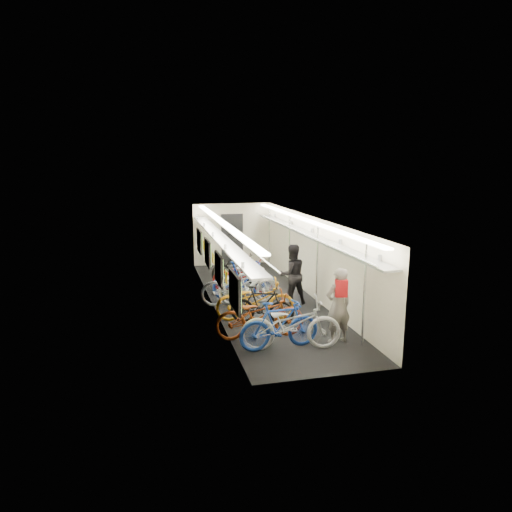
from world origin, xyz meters
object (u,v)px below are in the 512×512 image
bicycle_0 (291,324)px  backpack (341,288)px  bicycle_1 (279,325)px  passenger_mid (292,274)px  passenger_near (338,306)px

bicycle_0 → backpack: backpack is taller
bicycle_1 → passenger_mid: 3.27m
bicycle_1 → backpack: bearing=-96.8°
passenger_near → bicycle_1: bearing=-6.8°
bicycle_1 → bicycle_0: bearing=-111.3°
passenger_mid → bicycle_1: bearing=62.6°
passenger_near → backpack: (0.00, -0.12, 0.43)m
passenger_near → passenger_mid: bearing=-96.8°
bicycle_0 → passenger_near: 1.17m
bicycle_1 → backpack: 1.56m
backpack → passenger_mid: bearing=103.9°
bicycle_0 → backpack: size_ratio=5.66×
bicycle_1 → passenger_near: size_ratio=1.05×
passenger_mid → backpack: 3.10m
passenger_mid → backpack: passenger_mid is taller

